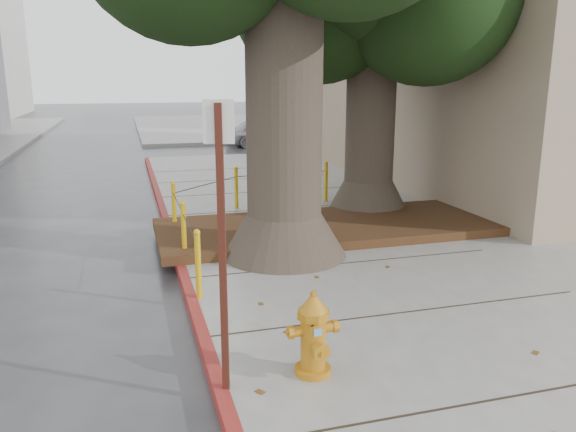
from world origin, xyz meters
name	(u,v)px	position (x,y,z in m)	size (l,w,h in m)	color
ground	(368,328)	(0.00, 0.00, 0.00)	(140.00, 140.00, 0.00)	#28282B
sidewalk_far	(264,125)	(6.00, 30.00, 0.07)	(16.00, 20.00, 0.15)	slate
curb_red	(182,272)	(-2.00, 2.50, 0.07)	(0.14, 26.00, 0.16)	maroon
planter_bed	(328,227)	(0.90, 3.90, 0.23)	(6.40, 2.60, 0.16)	black
building_corner	(570,8)	(10.00, 8.50, 5.00)	(12.00, 13.00, 10.00)	gray
building_side_white	(437,54)	(16.00, 26.00, 4.50)	(10.00, 10.00, 9.00)	silver
building_side_grey	(467,37)	(22.00, 32.00, 6.00)	(12.00, 14.00, 12.00)	slate
bollard_ring	(231,205)	(-0.87, 4.38, 0.66)	(3.79, 5.39, 0.95)	#D09C0B
fire_hydrant	(313,334)	(-1.08, -1.10, 0.57)	(0.45, 0.40, 0.86)	#BD7713
signpost	(222,234)	(-1.95, -1.13, 1.66)	(0.26, 0.10, 2.67)	#471911
car_silver	(266,132)	(3.46, 19.06, 0.64)	(1.50, 3.74, 1.27)	#ACABB0
car_red	(458,132)	(12.32, 17.36, 0.54)	(1.15, 3.29, 1.08)	maroon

